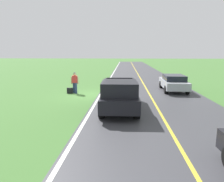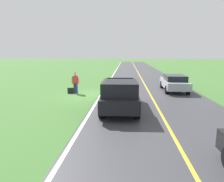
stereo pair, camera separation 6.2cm
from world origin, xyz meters
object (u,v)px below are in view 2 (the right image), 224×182
(suitcase_carried, at_px, (71,91))
(sedan_near_oncoming, at_px, (174,82))
(hitchhiker_walking, at_px, (76,81))
(pickup_truck_passing, at_px, (120,94))

(suitcase_carried, height_order, sedan_near_oncoming, sedan_near_oncoming)
(sedan_near_oncoming, bearing_deg, hitchhiker_walking, 11.15)
(hitchhiker_walking, xyz_separation_m, pickup_truck_passing, (-3.78, 4.83, -0.01))
(pickup_truck_passing, bearing_deg, sedan_near_oncoming, -124.96)
(suitcase_carried, height_order, pickup_truck_passing, pickup_truck_passing)
(suitcase_carried, distance_m, pickup_truck_passing, 6.37)
(pickup_truck_passing, bearing_deg, suitcase_carried, -48.44)
(suitcase_carried, relative_size, pickup_truck_passing, 0.09)
(pickup_truck_passing, bearing_deg, hitchhiker_walking, -51.92)
(suitcase_carried, relative_size, sedan_near_oncoming, 0.10)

